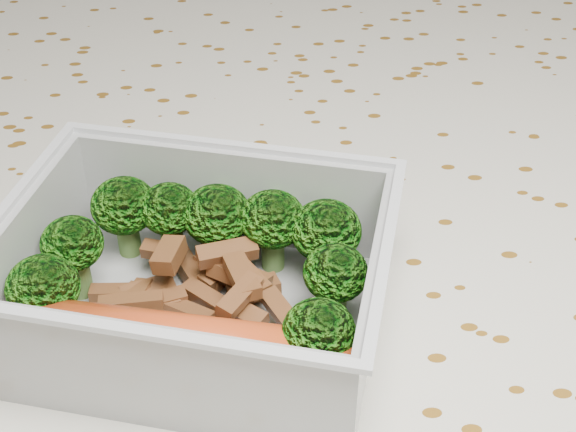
{
  "coord_description": "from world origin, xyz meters",
  "views": [
    {
      "loc": [
        -0.01,
        -0.36,
        1.07
      ],
      "look_at": [
        0.01,
        0.01,
        0.78
      ],
      "focal_mm": 50.0,
      "sensor_mm": 36.0,
      "label": 1
    }
  ],
  "objects": [
    {
      "name": "meat_pile",
      "position": [
        -0.04,
        -0.04,
        0.77
      ],
      "size": [
        0.11,
        0.08,
        0.03
      ],
      "color": "brown",
      "rests_on": "lunch_container"
    },
    {
      "name": "tablecloth",
      "position": [
        0.0,
        0.0,
        0.72
      ],
      "size": [
        1.46,
        0.96,
        0.19
      ],
      "color": "silver",
      "rests_on": "dining_table"
    },
    {
      "name": "dining_table",
      "position": [
        0.0,
        0.0,
        0.67
      ],
      "size": [
        1.4,
        0.9,
        0.75
      ],
      "color": "brown",
      "rests_on": "ground"
    },
    {
      "name": "sausage",
      "position": [
        -0.05,
        -0.09,
        0.78
      ],
      "size": [
        0.17,
        0.06,
        0.03
      ],
      "color": "#D1461A",
      "rests_on": "lunch_container"
    },
    {
      "name": "lunch_container",
      "position": [
        -0.04,
        -0.05,
        0.78
      ],
      "size": [
        0.23,
        0.2,
        0.07
      ],
      "color": "silver",
      "rests_on": "tablecloth"
    },
    {
      "name": "broccoli_florets",
      "position": [
        -0.04,
        -0.03,
        0.79
      ],
      "size": [
        0.18,
        0.14,
        0.05
      ],
      "color": "#608C3F",
      "rests_on": "lunch_container"
    }
  ]
}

